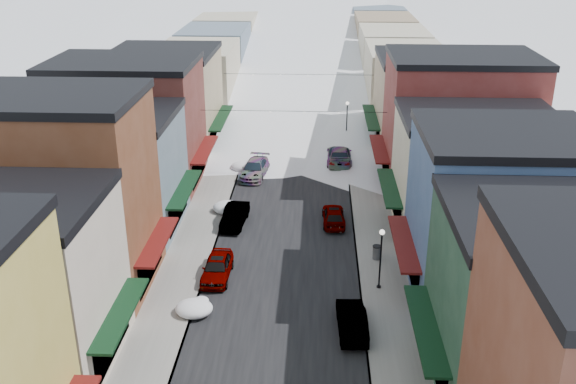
# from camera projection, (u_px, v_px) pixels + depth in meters

# --- Properties ---
(road) EXTENTS (10.00, 160.00, 0.01)m
(road) POSITION_uv_depth(u_px,v_px,m) (300.00, 117.00, 76.99)
(road) COLOR black
(road) RESTS_ON ground
(sidewalk_left) EXTENTS (3.20, 160.00, 0.15)m
(sidewalk_left) POSITION_uv_depth(u_px,v_px,m) (245.00, 115.00, 77.25)
(sidewalk_left) COLOR gray
(sidewalk_left) RESTS_ON ground
(sidewalk_right) EXTENTS (3.20, 160.00, 0.15)m
(sidewalk_right) POSITION_uv_depth(u_px,v_px,m) (355.00, 117.00, 76.67)
(sidewalk_right) COLOR gray
(sidewalk_right) RESTS_ON ground
(curb_left) EXTENTS (0.10, 160.00, 0.15)m
(curb_left) POSITION_uv_depth(u_px,v_px,m) (258.00, 115.00, 77.18)
(curb_left) COLOR slate
(curb_left) RESTS_ON ground
(curb_right) EXTENTS (0.10, 160.00, 0.15)m
(curb_right) POSITION_uv_depth(u_px,v_px,m) (342.00, 117.00, 76.74)
(curb_right) COLOR slate
(curb_right) RESTS_ON ground
(bldg_l_cream) EXTENTS (11.30, 8.20, 9.50)m
(bldg_l_cream) POSITION_uv_depth(u_px,v_px,m) (7.00, 284.00, 31.95)
(bldg_l_cream) COLOR beige
(bldg_l_cream) RESTS_ON ground
(bldg_l_brick_near) EXTENTS (12.30, 8.20, 12.50)m
(bldg_l_brick_near) POSITION_uv_depth(u_px,v_px,m) (54.00, 194.00, 38.77)
(bldg_l_brick_near) COLOR brown
(bldg_l_brick_near) RESTS_ON ground
(bldg_l_grayblue) EXTENTS (11.30, 9.20, 9.00)m
(bldg_l_grayblue) POSITION_uv_depth(u_px,v_px,m) (109.00, 171.00, 47.26)
(bldg_l_grayblue) COLOR slate
(bldg_l_grayblue) RESTS_ON ground
(bldg_l_brick_far) EXTENTS (13.30, 9.20, 11.00)m
(bldg_l_brick_far) POSITION_uv_depth(u_px,v_px,m) (128.00, 123.00, 55.21)
(bldg_l_brick_far) COLOR maroon
(bldg_l_brick_far) RESTS_ON ground
(bldg_l_tan) EXTENTS (11.30, 11.20, 10.00)m
(bldg_l_tan) POSITION_uv_depth(u_px,v_px,m) (166.00, 100.00, 64.58)
(bldg_l_tan) COLOR tan
(bldg_l_tan) RESTS_ON ground
(bldg_r_green) EXTENTS (11.30, 9.20, 9.50)m
(bldg_r_green) POSITION_uv_depth(u_px,v_px,m) (547.00, 303.00, 30.34)
(bldg_r_green) COLOR #20432F
(bldg_r_green) RESTS_ON ground
(bldg_r_blue) EXTENTS (11.30, 9.20, 10.50)m
(bldg_r_blue) POSITION_uv_depth(u_px,v_px,m) (500.00, 214.00, 38.44)
(bldg_r_blue) COLOR #3C5888
(bldg_r_blue) RESTS_ON ground
(bldg_r_cream) EXTENTS (12.30, 9.20, 9.00)m
(bldg_r_cream) POSITION_uv_depth(u_px,v_px,m) (474.00, 173.00, 47.00)
(bldg_r_cream) COLOR beige
(bldg_r_cream) RESTS_ON ground
(bldg_r_brick_far) EXTENTS (13.30, 9.20, 11.50)m
(bldg_r_brick_far) POSITION_uv_depth(u_px,v_px,m) (458.00, 122.00, 54.79)
(bldg_r_brick_far) COLOR maroon
(bldg_r_brick_far) RESTS_ON ground
(bldg_r_tan) EXTENTS (11.30, 11.20, 9.50)m
(bldg_r_tan) POSITION_uv_depth(u_px,v_px,m) (428.00, 103.00, 64.44)
(bldg_r_tan) COLOR tan
(bldg_r_tan) RESTS_ON ground
(distant_blocks) EXTENTS (34.00, 55.00, 8.00)m
(distant_blocks) POSITION_uv_depth(u_px,v_px,m) (304.00, 49.00, 96.64)
(distant_blocks) COLOR gray
(distant_blocks) RESTS_ON ground
(overhead_cables) EXTENTS (16.40, 15.04, 0.04)m
(overhead_cables) POSITION_uv_depth(u_px,v_px,m) (296.00, 91.00, 63.08)
(overhead_cables) COLOR black
(overhead_cables) RESTS_ON ground
(car_silver_sedan) EXTENTS (1.84, 4.40, 1.49)m
(car_silver_sedan) POSITION_uv_depth(u_px,v_px,m) (217.00, 267.00, 41.63)
(car_silver_sedan) COLOR #A1A4A9
(car_silver_sedan) RESTS_ON ground
(car_dark_hatch) EXTENTS (1.92, 4.54, 1.46)m
(car_dark_hatch) POSITION_uv_depth(u_px,v_px,m) (235.00, 216.00, 49.02)
(car_dark_hatch) COLOR black
(car_dark_hatch) RESTS_ON ground
(car_silver_wagon) EXTENTS (2.72, 5.39, 1.50)m
(car_silver_wagon) POSITION_uv_depth(u_px,v_px,m) (255.00, 169.00, 58.42)
(car_silver_wagon) COLOR #93959B
(car_silver_wagon) RESTS_ON ground
(car_green_sedan) EXTENTS (1.75, 4.49, 1.46)m
(car_green_sedan) POSITION_uv_depth(u_px,v_px,m) (352.00, 320.00, 36.11)
(car_green_sedan) COLOR black
(car_green_sedan) RESTS_ON ground
(car_gray_suv) EXTENTS (1.82, 4.24, 1.43)m
(car_gray_suv) POSITION_uv_depth(u_px,v_px,m) (334.00, 215.00, 49.17)
(car_gray_suv) COLOR gray
(car_gray_suv) RESTS_ON ground
(car_black_sedan) EXTENTS (2.48, 5.91, 1.71)m
(car_black_sedan) POSITION_uv_depth(u_px,v_px,m) (339.00, 155.00, 61.50)
(car_black_sedan) COLOR black
(car_black_sedan) RESTS_ON ground
(car_lane_silver) EXTENTS (1.67, 4.03, 1.37)m
(car_lane_silver) POSITION_uv_depth(u_px,v_px,m) (289.00, 128.00, 70.37)
(car_lane_silver) COLOR #95969D
(car_lane_silver) RESTS_ON ground
(car_lane_white) EXTENTS (2.96, 5.59, 1.50)m
(car_lane_white) POSITION_uv_depth(u_px,v_px,m) (307.00, 85.00, 89.00)
(car_lane_white) COLOR #BABABC
(car_lane_white) RESTS_ON ground
(trash_can) EXTENTS (0.58, 0.58, 0.99)m
(trash_can) POSITION_uv_depth(u_px,v_px,m) (377.00, 252.00, 43.75)
(trash_can) COLOR #5A5C5F
(trash_can) RESTS_ON sidewalk_right
(streetlamp_near) EXTENTS (0.34, 0.34, 4.04)m
(streetlamp_near) POSITION_uv_depth(u_px,v_px,m) (381.00, 251.00, 39.50)
(streetlamp_near) COLOR black
(streetlamp_near) RESTS_ON sidewalk_right
(streetlamp_far) EXTENTS (0.36, 0.36, 4.39)m
(streetlamp_far) POSITION_uv_depth(u_px,v_px,m) (347.00, 117.00, 66.42)
(streetlamp_far) COLOR black
(streetlamp_far) RESTS_ON sidewalk_right
(snow_pile_near) EXTENTS (2.21, 2.56, 0.94)m
(snow_pile_near) POSITION_uv_depth(u_px,v_px,m) (195.00, 308.00, 37.78)
(snow_pile_near) COLOR white
(snow_pile_near) RESTS_ON ground
(snow_pile_mid) EXTENTS (2.32, 2.63, 0.98)m
(snow_pile_mid) POSITION_uv_depth(u_px,v_px,m) (228.00, 207.00, 51.17)
(snow_pile_mid) COLOR white
(snow_pile_mid) RESTS_ON ground
(snow_pile_far) EXTENTS (2.12, 2.50, 0.90)m
(snow_pile_far) POSITION_uv_depth(u_px,v_px,m) (242.00, 166.00, 59.93)
(snow_pile_far) COLOR white
(snow_pile_far) RESTS_ON ground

